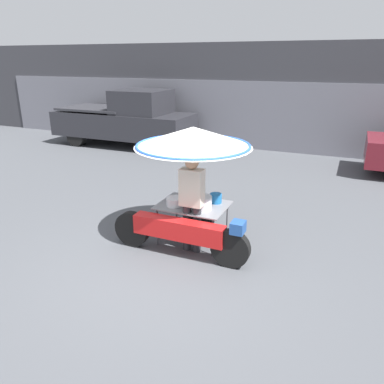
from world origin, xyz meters
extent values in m
plane|color=#4C4F54|center=(0.00, 0.00, 0.00)|extent=(36.00, 36.00, 0.00)
cube|color=#38383D|center=(0.00, 9.37, 1.81)|extent=(28.00, 2.00, 3.62)
cube|color=slate|center=(0.00, 8.34, 1.18)|extent=(23.80, 0.06, 2.36)
cylinder|color=black|center=(0.90, 0.26, 0.31)|extent=(0.62, 0.14, 0.62)
cylinder|color=black|center=(-0.87, 0.26, 0.31)|extent=(0.62, 0.14, 0.62)
cube|color=red|center=(0.01, 0.26, 0.47)|extent=(1.56, 0.24, 0.32)
cube|color=#234C93|center=(1.00, 0.26, 0.69)|extent=(0.20, 0.24, 0.18)
cylinder|color=black|center=(0.01, 1.13, 0.28)|extent=(0.56, 0.14, 0.56)
cylinder|color=#515156|center=(0.52, 0.48, 0.33)|extent=(0.03, 0.03, 0.66)
cylinder|color=#515156|center=(0.52, 1.25, 0.33)|extent=(0.03, 0.03, 0.66)
cylinder|color=#515156|center=(-0.49, 0.48, 0.33)|extent=(0.03, 0.03, 0.66)
cylinder|color=#515156|center=(-0.49, 1.25, 0.33)|extent=(0.03, 0.03, 0.66)
cube|color=gray|center=(0.01, 0.86, 0.67)|extent=(1.19, 0.90, 0.02)
cylinder|color=#B2B2B7|center=(0.01, 0.86, 1.20)|extent=(0.03, 0.03, 1.03)
cone|color=white|center=(0.01, 0.86, 1.88)|extent=(1.95, 1.95, 0.33)
torus|color=blue|center=(0.01, 0.86, 1.73)|extent=(1.91, 1.91, 0.05)
cylinder|color=silver|center=(-0.25, 0.71, 0.75)|extent=(0.31, 0.31, 0.14)
cylinder|color=silver|center=(0.22, 0.73, 0.80)|extent=(0.36, 0.36, 0.23)
cylinder|color=#1E6BB2|center=(0.34, 1.11, 0.77)|extent=(0.21, 0.21, 0.17)
cylinder|color=#2D2D33|center=(0.05, 0.51, 0.41)|extent=(0.14, 0.14, 0.82)
cylinder|color=#2D2D33|center=(0.23, 0.51, 0.41)|extent=(0.14, 0.14, 0.82)
cube|color=beige|center=(0.14, 0.51, 1.13)|extent=(0.38, 0.22, 0.62)
sphere|color=tan|center=(0.14, 0.51, 1.55)|extent=(0.22, 0.22, 0.22)
cylinder|color=black|center=(-3.88, 6.21, 0.36)|extent=(0.72, 0.24, 0.72)
cylinder|color=black|center=(-3.88, 7.82, 0.36)|extent=(0.72, 0.24, 0.72)
cylinder|color=black|center=(-7.00, 6.21, 0.36)|extent=(0.72, 0.24, 0.72)
cylinder|color=black|center=(-7.00, 7.82, 0.36)|extent=(0.72, 0.24, 0.72)
cube|color=#28282D|center=(-5.44, 7.02, 0.79)|extent=(5.21, 1.89, 0.86)
cube|color=#28282D|center=(-4.61, 7.02, 1.64)|extent=(1.77, 1.74, 0.82)
cube|color=#2D2D33|center=(-6.48, 7.02, 1.33)|extent=(2.71, 1.81, 0.08)
camera|label=1|loc=(2.40, -4.70, 3.08)|focal=35.00mm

